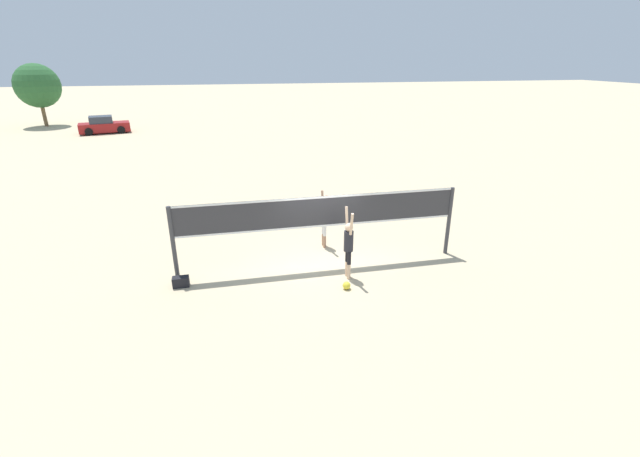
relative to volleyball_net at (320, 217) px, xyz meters
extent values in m
plane|color=#C6B28C|center=(0.00, 0.00, -1.64)|extent=(200.00, 200.00, 0.00)
cylinder|color=#38383D|center=(-4.37, 0.00, -0.48)|extent=(0.13, 0.13, 2.31)
cylinder|color=#38383D|center=(4.37, 0.00, -0.48)|extent=(0.13, 0.13, 2.31)
cube|color=#2D2D33|center=(0.00, 0.00, 0.18)|extent=(8.61, 0.02, 0.98)
cube|color=white|center=(0.00, 0.00, 0.64)|extent=(8.61, 0.03, 0.06)
cube|color=white|center=(0.00, 0.00, -0.28)|extent=(8.61, 0.03, 0.06)
cylinder|color=beige|center=(0.65, -1.05, -1.39)|extent=(0.11, 0.11, 0.48)
cylinder|color=black|center=(0.65, -1.05, -0.95)|extent=(0.12, 0.12, 0.40)
cylinder|color=beige|center=(0.65, -0.85, -1.39)|extent=(0.11, 0.11, 0.48)
cylinder|color=black|center=(0.65, -0.85, -0.95)|extent=(0.12, 0.12, 0.40)
cylinder|color=#26262D|center=(0.65, -0.95, -0.44)|extent=(0.28, 0.28, 0.62)
sphere|color=beige|center=(0.65, -0.95, -0.01)|extent=(0.24, 0.24, 0.24)
cylinder|color=beige|center=(0.65, -1.19, 0.18)|extent=(0.08, 0.22, 0.70)
cylinder|color=beige|center=(0.65, -0.71, 0.18)|extent=(0.08, 0.22, 0.70)
cylinder|color=tan|center=(0.46, 1.53, -1.42)|extent=(0.11, 0.11, 0.44)
cylinder|color=white|center=(0.46, 1.53, -1.02)|extent=(0.12, 0.12, 0.36)
cylinder|color=tan|center=(0.46, 1.33, -1.42)|extent=(0.11, 0.11, 0.44)
cylinder|color=white|center=(0.46, 1.33, -1.02)|extent=(0.12, 0.12, 0.36)
cylinder|color=#26262D|center=(0.46, 1.43, -0.55)|extent=(0.28, 0.28, 0.57)
sphere|color=tan|center=(0.46, 1.43, -0.16)|extent=(0.22, 0.22, 0.22)
cylinder|color=tan|center=(0.46, 1.66, 0.01)|extent=(0.08, 0.21, 0.64)
cylinder|color=tan|center=(0.46, 1.19, 0.01)|extent=(0.08, 0.21, 0.64)
sphere|color=yellow|center=(0.42, -1.64, -1.52)|extent=(0.23, 0.23, 0.23)
cube|color=black|center=(-4.24, -0.46, -1.48)|extent=(0.46, 0.25, 0.30)
cube|color=maroon|center=(-12.90, 29.09, -1.13)|extent=(4.34, 2.62, 0.76)
cube|color=#2D333D|center=(-13.10, 29.05, -0.46)|extent=(2.14, 1.97, 0.58)
cylinder|color=black|center=(-11.86, 30.18, -1.32)|extent=(0.67, 0.36, 0.64)
cylinder|color=black|center=(-11.49, 28.57, -1.32)|extent=(0.67, 0.36, 0.64)
cylinder|color=black|center=(-14.31, 29.61, -1.32)|extent=(0.67, 0.36, 0.64)
cylinder|color=black|center=(-13.94, 28.00, -1.32)|extent=(0.67, 0.36, 0.64)
cylinder|color=brown|center=(-19.44, 34.64, -0.33)|extent=(0.34, 0.34, 2.62)
sphere|color=#285B2D|center=(-19.44, 34.64, 2.08)|extent=(3.98, 3.98, 3.98)
camera|label=1|loc=(-2.63, -11.99, 4.57)|focal=24.00mm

